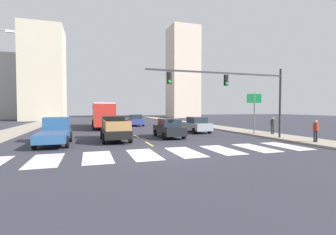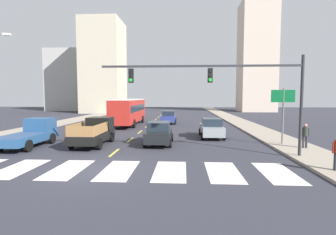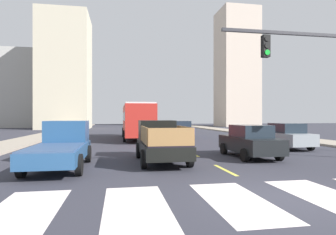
{
  "view_description": "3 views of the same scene",
  "coord_description": "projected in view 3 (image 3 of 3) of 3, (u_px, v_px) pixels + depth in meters",
  "views": [
    {
      "loc": [
        -4.21,
        -13.55,
        2.64
      ],
      "look_at": [
        2.91,
        8.38,
        1.78
      ],
      "focal_mm": 25.94,
      "sensor_mm": 36.0,
      "label": 1
    },
    {
      "loc": [
        4.46,
        -12.5,
        3.59
      ],
      "look_at": [
        2.75,
        16.19,
        1.33
      ],
      "focal_mm": 28.1,
      "sensor_mm": 36.0,
      "label": 2
    },
    {
      "loc": [
        -4.23,
        -6.8,
        2.14
      ],
      "look_at": [
        0.04,
        17.6,
        2.1
      ],
      "focal_mm": 30.15,
      "sensor_mm": 36.0,
      "label": 3
    }
  ],
  "objects": [
    {
      "name": "sidewalk_left",
      "position": [
        19.0,
        142.0,
        23.04
      ],
      "size": [
        3.16,
        110.0,
        0.15
      ],
      "primitive_type": "cube",
      "color": "gray",
      "rests_on": "ground"
    },
    {
      "name": "sedan_near_left",
      "position": [
        182.0,
        129.0,
        30.26
      ],
      "size": [
        2.02,
        4.4,
        1.72
      ],
      "rotation": [
        0.0,
        0.0,
        -0.04
      ],
      "color": "navy",
      "rests_on": "ground"
    },
    {
      "name": "crosswalk_stripe_4",
      "position": [
        324.0,
        196.0,
        7.65
      ],
      "size": [
        1.54,
        3.65,
        0.01
      ],
      "primitive_type": "cube",
      "color": "silver",
      "rests_on": "ground"
    },
    {
      "name": "block_mid_right",
      "position": [
        66.0,
        72.0,
        51.54
      ],
      "size": [
        8.55,
        9.72,
        20.74
      ],
      "primitive_type": "cube",
      "color": "beige",
      "rests_on": "ground"
    },
    {
      "name": "lane_dash_3",
      "position": [
        165.0,
        140.0,
        26.14
      ],
      "size": [
        0.16,
        2.4,
        0.01
      ],
      "primitive_type": "cube",
      "color": "#E0D548",
      "rests_on": "ground"
    },
    {
      "name": "sedan_far",
      "position": [
        250.0,
        141.0,
        14.93
      ],
      "size": [
        2.02,
        4.4,
        1.72
      ],
      "rotation": [
        0.0,
        0.0,
        0.02
      ],
      "color": "black",
      "rests_on": "ground"
    },
    {
      "name": "block_mid_left",
      "position": [
        17.0,
        89.0,
        59.21
      ],
      "size": [
        11.48,
        9.28,
        15.88
      ],
      "primitive_type": "cube",
      "color": "#ADACA6",
      "rests_on": "ground"
    },
    {
      "name": "lane_dash_1",
      "position": [
        193.0,
        154.0,
        16.29
      ],
      "size": [
        0.16,
        2.4,
        0.01
      ],
      "primitive_type": "cube",
      "color": "#E0D548",
      "rests_on": "ground"
    },
    {
      "name": "crosswalk_stripe_1",
      "position": [
        22.0,
        212.0,
        6.33
      ],
      "size": [
        1.54,
        3.65,
        0.01
      ],
      "primitive_type": "cube",
      "color": "silver",
      "rests_on": "ground"
    },
    {
      "name": "lane_dash_7",
      "position": [
        145.0,
        130.0,
        45.84
      ],
      "size": [
        0.16,
        2.4,
        0.01
      ],
      "primitive_type": "cube",
      "color": "#E0D548",
      "rests_on": "ground"
    },
    {
      "name": "lane_dash_5",
      "position": [
        152.0,
        134.0,
        35.99
      ],
      "size": [
        0.16,
        2.4,
        0.01
      ],
      "primitive_type": "cube",
      "color": "#E0D548",
      "rests_on": "ground"
    },
    {
      "name": "crosswalk_stripe_2",
      "position": [
        136.0,
        206.0,
        6.77
      ],
      "size": [
        1.54,
        3.65,
        0.01
      ],
      "primitive_type": "cube",
      "color": "silver",
      "rests_on": "ground"
    },
    {
      "name": "ground_plane",
      "position": [
        281.0,
        198.0,
        7.43
      ],
      "size": [
        160.0,
        160.0,
        0.0
      ],
      "primitive_type": "plane",
      "color": "#30303A"
    },
    {
      "name": "lane_dash_6",
      "position": [
        148.0,
        132.0,
        40.92
      ],
      "size": [
        0.16,
        2.4,
        0.01
      ],
      "primitive_type": "cube",
      "color": "#E0D548",
      "rests_on": "ground"
    },
    {
      "name": "pickup_stakebed",
      "position": [
        160.0,
        142.0,
        13.79
      ],
      "size": [
        2.18,
        5.2,
        1.96
      ],
      "rotation": [
        0.0,
        0.0,
        -0.04
      ],
      "color": "black",
      "rests_on": "ground"
    },
    {
      "name": "crosswalk_stripe_3",
      "position": [
        236.0,
        201.0,
        7.21
      ],
      "size": [
        1.54,
        3.65,
        0.01
      ],
      "primitive_type": "cube",
      "color": "silver",
      "rests_on": "ground"
    },
    {
      "name": "lane_dash_4",
      "position": [
        158.0,
        136.0,
        31.07
      ],
      "size": [
        0.16,
        2.4,
        0.01
      ],
      "primitive_type": "cube",
      "color": "#E0D548",
      "rests_on": "ground"
    },
    {
      "name": "sedan_near_right",
      "position": [
        286.0,
        136.0,
        19.09
      ],
      "size": [
        2.02,
        4.4,
        1.72
      ],
      "rotation": [
        0.0,
        0.0,
        0.02
      ],
      "color": "#8F969C",
      "rests_on": "ground"
    },
    {
      "name": "sidewalk_right",
      "position": [
        292.0,
        138.0,
        27.27
      ],
      "size": [
        3.16,
        110.0,
        0.15
      ],
      "primitive_type": "cube",
      "color": "gray",
      "rests_on": "ground"
    },
    {
      "name": "lane_dash_0",
      "position": [
        225.0,
        170.0,
        11.37
      ],
      "size": [
        0.16,
        2.4,
        0.01
      ],
      "primitive_type": "cube",
      "color": "#E0D548",
      "rests_on": "ground"
    },
    {
      "name": "pickup_dark",
      "position": [
        62.0,
        145.0,
        12.11
      ],
      "size": [
        2.18,
        5.2,
        1.96
      ],
      "rotation": [
        0.0,
        0.0,
        0.05
      ],
      "color": "navy",
      "rests_on": "ground"
    },
    {
      "name": "city_bus",
      "position": [
        137.0,
        119.0,
        27.06
      ],
      "size": [
        2.72,
        10.8,
        3.32
      ],
      "rotation": [
        0.0,
        0.0,
        -0.04
      ],
      "color": "red",
      "rests_on": "ground"
    },
    {
      "name": "lane_dash_2",
      "position": [
        176.0,
        145.0,
        21.22
      ],
      "size": [
        0.16,
        2.4,
        0.01
      ],
      "primitive_type": "cube",
      "color": "#E0D548",
      "rests_on": "ground"
    },
    {
      "name": "tower_tall_centre",
      "position": [
        237.0,
        68.0,
        64.2
      ],
      "size": [
        8.19,
        8.1,
        26.4
      ],
      "primitive_type": "cube",
      "color": "beige",
      "rests_on": "ground"
    }
  ]
}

